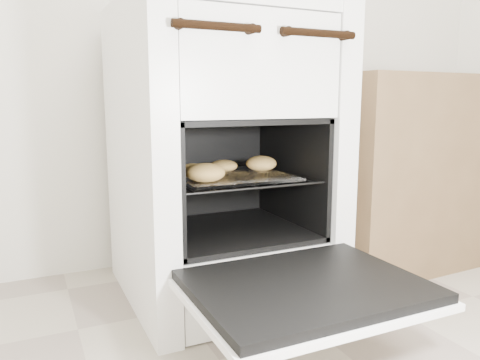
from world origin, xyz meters
The scene contains 6 objects.
stove centered at (-0.14, 1.13, 0.50)m, with size 0.67×0.75×1.03m.
oven_door centered at (-0.14, 0.56, 0.22)m, with size 0.60×0.47×0.04m.
oven_rack centered at (-0.14, 1.05, 0.44)m, with size 0.49×0.47×0.01m.
foil_sheet centered at (-0.14, 1.03, 0.45)m, with size 0.38×0.34×0.01m, color white.
baked_rolls centered at (-0.18, 1.02, 0.48)m, with size 0.42×0.32×0.06m.
counter centered at (0.72, 1.15, 0.40)m, with size 0.81×0.54×0.81m, color brown.
Camera 1 is at (-0.78, -0.40, 0.71)m, focal length 35.00 mm.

